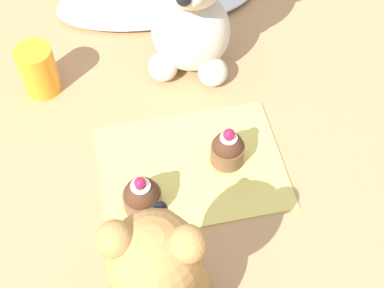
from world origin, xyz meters
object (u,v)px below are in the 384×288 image
Objects in this scene: cupcake_near_cream_bear at (227,147)px; teddy_bear_tan at (157,279)px; teddy_bear_cream at (190,3)px; cupcake_near_tan_bear at (142,197)px; juice_glass at (38,70)px.

teddy_bear_tan is at bearing -122.95° from cupcake_near_cream_bear.
cupcake_near_cream_bear is (0.01, -0.19, -0.09)m from teddy_bear_cream.
teddy_bear_cream is 1.19× the size of teddy_bear_tan.
teddy_bear_tan is 0.24m from cupcake_near_cream_bear.
cupcake_near_tan_bear is (-0.12, -0.05, -0.00)m from cupcake_near_cream_bear.
teddy_bear_tan is at bearing -89.95° from cupcake_near_tan_bear.
teddy_bear_cream is at bearing 0.86° from juice_glass.
cupcake_near_cream_bear is at bearing -67.53° from teddy_bear_cream.
cupcake_near_tan_bear is (-0.11, -0.24, -0.09)m from teddy_bear_cream.
teddy_bear_cream is at bearing 65.11° from cupcake_near_tan_bear.
juice_glass is (-0.12, 0.24, 0.01)m from cupcake_near_tan_bear.
teddy_bear_cream is 0.40m from teddy_bear_tan.
cupcake_near_cream_bear is 0.83× the size of juice_glass.
teddy_bear_cream reaches higher than cupcake_near_tan_bear.
teddy_bear_tan is 3.29× the size of cupcake_near_tan_bear.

